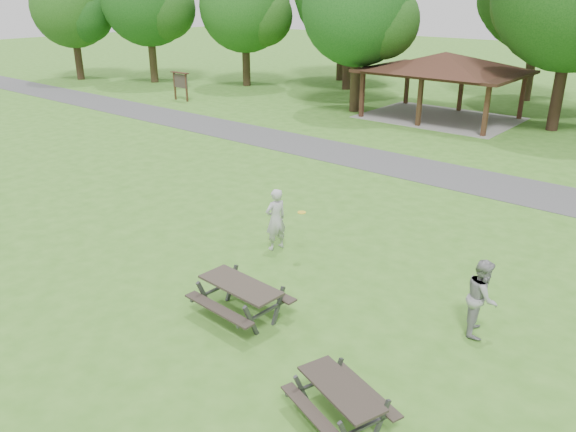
{
  "coord_description": "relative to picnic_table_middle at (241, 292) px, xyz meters",
  "views": [
    {
      "loc": [
        10.01,
        -6.88,
        7.01
      ],
      "look_at": [
        1.0,
        4.0,
        1.3
      ],
      "focal_mm": 35.0,
      "sensor_mm": 36.0,
      "label": 1
    }
  ],
  "objects": [
    {
      "name": "asphalt_path",
      "position": [
        -2.07,
        12.98,
        -0.64
      ],
      "size": [
        120.0,
        3.2,
        0.02
      ],
      "primitive_type": "cube",
      "color": "#464648",
      "rests_on": "ground"
    },
    {
      "name": "tree_flank_left",
      "position": [
        -35.99,
        18.01,
        4.88
      ],
      "size": [
        6.72,
        6.4,
        8.93
      ],
      "color": "black",
      "rests_on": "ground"
    },
    {
      "name": "ground",
      "position": [
        -2.07,
        -1.02,
        -0.65
      ],
      "size": [
        160.0,
        160.0,
        0.0
      ],
      "primitive_type": "plane",
      "color": "#3D7621",
      "rests_on": "ground"
    },
    {
      "name": "tree_row_d",
      "position": [
        -10.98,
        21.51,
        5.12
      ],
      "size": [
        6.93,
        6.6,
        9.27
      ],
      "color": "#2E2114",
      "rests_on": "ground"
    },
    {
      "name": "pavilion",
      "position": [
        -6.07,
        22.98,
        2.42
      ],
      "size": [
        8.6,
        7.01,
        3.76
      ],
      "color": "#351D13",
      "rests_on": "ground"
    },
    {
      "name": "picnic_table_far",
      "position": [
        3.68,
        -1.34,
        -0.1
      ],
      "size": [
        2.08,
        1.87,
        0.75
      ],
      "color": "#29221E",
      "rests_on": "ground"
    },
    {
      "name": "frisbee_catcher",
      "position": [
        4.45,
        2.87,
        0.23
      ],
      "size": [
        0.92,
        1.03,
        1.75
      ],
      "primitive_type": "imported",
      "rotation": [
        0.0,
        0.0,
        1.93
      ],
      "color": "gray",
      "rests_on": "ground"
    },
    {
      "name": "frisbee_in_flight",
      "position": [
        -0.78,
        3.22,
        0.76
      ],
      "size": [
        0.28,
        0.28,
        0.02
      ],
      "color": "yellow",
      "rests_on": "ground"
    },
    {
      "name": "tree_row_a",
      "position": [
        -29.98,
        21.01,
        5.51
      ],
      "size": [
        7.56,
        7.2,
        9.97
      ],
      "color": "#322416",
      "rests_on": "ground"
    },
    {
      "name": "frisbee_thrower",
      "position": [
        -1.78,
        3.29,
        0.27
      ],
      "size": [
        0.6,
        0.76,
        1.83
      ],
      "primitive_type": "imported",
      "rotation": [
        0.0,
        0.0,
        -1.83
      ],
      "color": "#AFAFB2",
      "rests_on": "ground"
    },
    {
      "name": "notice_board",
      "position": [
        -22.07,
        16.98,
        0.66
      ],
      "size": [
        1.6,
        0.3,
        1.88
      ],
      "color": "#382214",
      "rests_on": "ground"
    },
    {
      "name": "tree_row_b",
      "position": [
        -22.98,
        24.51,
        5.02
      ],
      "size": [
        7.14,
        6.8,
        9.28
      ],
      "color": "black",
      "rests_on": "ground"
    },
    {
      "name": "picnic_table_middle",
      "position": [
        0.0,
        0.0,
        0.0
      ],
      "size": [
        2.11,
        1.73,
        0.88
      ],
      "color": "#2F2821",
      "rests_on": "ground"
    }
  ]
}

